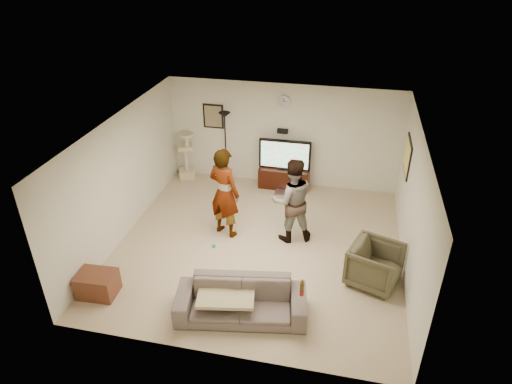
% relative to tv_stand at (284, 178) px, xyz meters
% --- Properties ---
extents(floor, '(5.50, 5.50, 0.02)m').
position_rel_tv_stand_xyz_m(floor, '(-0.10, -2.50, -0.26)').
color(floor, tan).
rests_on(floor, ground).
extents(ceiling, '(5.50, 5.50, 0.02)m').
position_rel_tv_stand_xyz_m(ceiling, '(-0.10, -2.50, 2.26)').
color(ceiling, silver).
rests_on(ceiling, wall_back).
extents(wall_back, '(5.50, 0.04, 2.50)m').
position_rel_tv_stand_xyz_m(wall_back, '(-0.10, 0.25, 1.00)').
color(wall_back, silver).
rests_on(wall_back, floor).
extents(wall_front, '(5.50, 0.04, 2.50)m').
position_rel_tv_stand_xyz_m(wall_front, '(-0.10, -5.25, 1.00)').
color(wall_front, silver).
rests_on(wall_front, floor).
extents(wall_left, '(0.04, 5.50, 2.50)m').
position_rel_tv_stand_xyz_m(wall_left, '(-2.85, -2.50, 1.00)').
color(wall_left, silver).
rests_on(wall_left, floor).
extents(wall_right, '(0.04, 5.50, 2.50)m').
position_rel_tv_stand_xyz_m(wall_right, '(2.65, -2.50, 1.00)').
color(wall_right, silver).
rests_on(wall_right, floor).
extents(wall_clock, '(0.26, 0.04, 0.26)m').
position_rel_tv_stand_xyz_m(wall_clock, '(-0.10, 0.22, 1.85)').
color(wall_clock, silver).
rests_on(wall_clock, wall_back).
extents(wall_speaker, '(0.25, 0.10, 0.10)m').
position_rel_tv_stand_xyz_m(wall_speaker, '(-0.10, 0.19, 1.13)').
color(wall_speaker, black).
rests_on(wall_speaker, wall_back).
extents(picture_back, '(0.42, 0.03, 0.52)m').
position_rel_tv_stand_xyz_m(picture_back, '(-1.80, 0.23, 1.35)').
color(picture_back, '#75694E').
rests_on(picture_back, wall_back).
extents(picture_right, '(0.03, 0.78, 0.62)m').
position_rel_tv_stand_xyz_m(picture_right, '(2.63, -0.90, 1.25)').
color(picture_right, '#F1DB66').
rests_on(picture_right, wall_right).
extents(tv_stand, '(1.21, 0.45, 0.50)m').
position_rel_tv_stand_xyz_m(tv_stand, '(0.00, 0.00, 0.00)').
color(tv_stand, black).
rests_on(tv_stand, floor).
extents(console_box, '(0.40, 0.30, 0.07)m').
position_rel_tv_stand_xyz_m(console_box, '(0.05, -0.40, -0.22)').
color(console_box, silver).
rests_on(console_box, floor).
extents(tv, '(1.23, 0.08, 0.73)m').
position_rel_tv_stand_xyz_m(tv, '(0.00, 0.00, 0.62)').
color(tv, black).
rests_on(tv, tv_stand).
extents(tv_screen, '(1.13, 0.01, 0.64)m').
position_rel_tv_stand_xyz_m(tv_screen, '(0.00, -0.04, 0.62)').
color(tv_screen, '#47E3A2').
rests_on(tv_screen, tv).
extents(floor_lamp, '(0.32, 0.32, 1.77)m').
position_rel_tv_stand_xyz_m(floor_lamp, '(-1.47, 0.04, 0.64)').
color(floor_lamp, black).
rests_on(floor_lamp, floor).
extents(cat_tree, '(0.51, 0.51, 1.22)m').
position_rel_tv_stand_xyz_m(cat_tree, '(-2.50, -0.00, 0.36)').
color(cat_tree, '#C2BA94').
rests_on(cat_tree, floor).
extents(person_left, '(0.81, 0.68, 1.90)m').
position_rel_tv_stand_xyz_m(person_left, '(-0.86, -2.20, 0.70)').
color(person_left, '#BEBEBE').
rests_on(person_left, floor).
extents(person_right, '(1.03, 0.92, 1.76)m').
position_rel_tv_stand_xyz_m(person_right, '(0.47, -2.10, 0.63)').
color(person_right, teal).
rests_on(person_right, floor).
extents(sofa, '(2.19, 1.15, 0.61)m').
position_rel_tv_stand_xyz_m(sofa, '(0.02, -4.41, 0.05)').
color(sofa, '#5E514E').
rests_on(sofa, floor).
extents(throw_blanket, '(1.01, 0.85, 0.06)m').
position_rel_tv_stand_xyz_m(throw_blanket, '(-0.22, -4.41, 0.16)').
color(throw_blanket, '#C8B983').
rests_on(throw_blanket, sofa).
extents(beer_bottle, '(0.06, 0.06, 0.25)m').
position_rel_tv_stand_xyz_m(beer_bottle, '(0.97, -4.41, 0.48)').
color(beer_bottle, '#4B300F').
rests_on(beer_bottle, sofa).
extents(armchair, '(1.08, 1.06, 0.78)m').
position_rel_tv_stand_xyz_m(armchair, '(2.11, -3.14, 0.14)').
color(armchair, '#423E2A').
rests_on(armchair, floor).
extents(side_table, '(0.66, 0.51, 0.43)m').
position_rel_tv_stand_xyz_m(side_table, '(-2.50, -4.45, -0.04)').
color(side_table, '#542A1A').
rests_on(side_table, floor).
extents(toy_ball, '(0.07, 0.07, 0.07)m').
position_rel_tv_stand_xyz_m(toy_ball, '(-0.96, -2.74, -0.22)').
color(toy_ball, '#0B9B76').
rests_on(toy_ball, floor).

